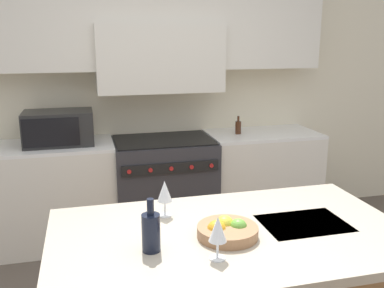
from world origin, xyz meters
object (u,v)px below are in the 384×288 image
(wine_glass_near, at_px, (218,230))
(range_stove, at_px, (164,187))
(microwave, at_px, (59,128))
(fruit_bowl, at_px, (227,230))
(wine_glass_far, at_px, (165,192))
(oil_bottle_on_counter, at_px, (238,127))
(wine_bottle, at_px, (151,231))

(wine_glass_near, bearing_deg, range_stove, 85.59)
(microwave, height_order, fruit_bowl, microwave)
(fruit_bowl, bearing_deg, wine_glass_near, -119.21)
(wine_glass_near, xyz_separation_m, wine_glass_far, (-0.13, 0.51, 0.00))
(microwave, xyz_separation_m, wine_glass_far, (0.61, -1.68, -0.04))
(oil_bottle_on_counter, bearing_deg, wine_glass_far, -121.69)
(range_stove, height_order, wine_glass_far, wine_glass_far)
(range_stove, xyz_separation_m, oil_bottle_on_counter, (0.74, 0.02, 0.53))
(wine_bottle, xyz_separation_m, fruit_bowl, (0.38, 0.05, -0.06))
(range_stove, distance_m, microwave, 1.10)
(range_stove, xyz_separation_m, wine_glass_near, (-0.17, -2.18, 0.57))
(wine_bottle, height_order, wine_glass_far, wine_bottle)
(fruit_bowl, bearing_deg, oil_bottle_on_counter, 68.29)
(oil_bottle_on_counter, bearing_deg, microwave, -179.80)
(range_stove, relative_size, microwave, 1.59)
(microwave, relative_size, wine_bottle, 2.34)
(wine_bottle, xyz_separation_m, wine_glass_far, (0.13, 0.37, 0.04))
(microwave, height_order, oil_bottle_on_counter, microwave)
(range_stove, height_order, fruit_bowl, fruit_bowl)
(wine_glass_near, bearing_deg, wine_glass_far, 104.59)
(microwave, distance_m, fruit_bowl, 2.18)
(range_stove, relative_size, fruit_bowl, 3.13)
(microwave, distance_m, wine_glass_near, 2.32)
(range_stove, height_order, wine_bottle, wine_bottle)
(range_stove, distance_m, oil_bottle_on_counter, 0.91)
(oil_bottle_on_counter, bearing_deg, range_stove, -178.12)
(wine_glass_near, relative_size, fruit_bowl, 0.67)
(wine_bottle, height_order, fruit_bowl, wine_bottle)
(range_stove, height_order, wine_glass_near, wine_glass_near)
(range_stove, bearing_deg, wine_glass_near, -94.41)
(wine_glass_near, bearing_deg, oil_bottle_on_counter, 67.58)
(wine_glass_near, bearing_deg, fruit_bowl, 60.79)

